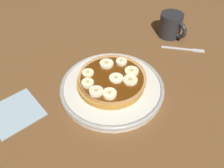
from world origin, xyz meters
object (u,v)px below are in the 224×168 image
plate (112,87)px  banana_slice_4 (121,62)px  banana_slice_7 (88,83)px  napkin (15,112)px  banana_slice_8 (96,92)px  fork (185,49)px  banana_slice_6 (110,94)px  banana_slice_1 (88,73)px  banana_slice_2 (130,80)px  banana_slice_3 (132,72)px  coffee_mug (171,25)px  banana_slice_0 (116,78)px  pancake_stack (111,80)px  banana_slice_5 (107,64)px

plate → banana_slice_4: bearing=120.2°
banana_slice_7 → napkin: banana_slice_7 is taller
banana_slice_8 → fork: size_ratio=0.32×
fork → banana_slice_6: bearing=-81.4°
banana_slice_1 → banana_slice_2: size_ratio=0.82×
banana_slice_3 → banana_slice_7: (-2.80, -11.00, 0.07)cm
banana_slice_8 → coffee_mug: size_ratio=0.32×
banana_slice_6 → banana_slice_7: bearing=-158.9°
banana_slice_4 → napkin: bearing=-98.9°
banana_slice_0 → banana_slice_3: bearing=84.5°
plate → banana_slice_6: banana_slice_6 is taller
napkin → pancake_stack: bearing=73.1°
banana_slice_5 → banana_slice_8: 9.92cm
banana_slice_3 → banana_slice_5: same height
pancake_stack → banana_slice_2: bearing=33.5°
banana_slice_7 → fork: bearing=88.6°
banana_slice_2 → banana_slice_5: bearing=-172.0°
banana_slice_4 → napkin: size_ratio=0.27×
plate → banana_slice_7: banana_slice_7 is taller
banana_slice_1 → banana_slice_2: bearing=39.8°
coffee_mug → banana_slice_8: bearing=-73.0°
banana_slice_3 → banana_slice_2: bearing=-45.5°
plate → banana_slice_7: bearing=-103.1°
banana_slice_6 → plate: bearing=138.6°
banana_slice_4 → napkin: 28.58cm
pancake_stack → banana_slice_1: banana_slice_1 is taller
banana_slice_5 → banana_slice_3: bearing=29.0°
pancake_stack → banana_slice_5: (-4.11, 1.56, 1.68)cm
plate → banana_slice_8: size_ratio=8.11×
plate → banana_slice_7: size_ratio=9.08×
banana_slice_6 → pancake_stack: bearing=141.4°
banana_slice_0 → banana_slice_7: size_ratio=1.18×
banana_slice_3 → napkin: (-8.83, -27.61, -4.57)cm
pancake_stack → banana_slice_2: size_ratio=4.99×
plate → banana_slice_8: bearing=-71.6°
banana_slice_6 → banana_slice_8: banana_slice_6 is taller
banana_slice_6 → napkin: banana_slice_6 is taller
pancake_stack → banana_slice_8: banana_slice_8 is taller
banana_slice_0 → fork: bearing=93.1°
banana_slice_3 → banana_slice_5: 6.91cm
banana_slice_2 → banana_slice_0: bearing=-138.9°
banana_slice_0 → napkin: banana_slice_0 is taller
coffee_mug → fork: coffee_mug is taller
banana_slice_4 → fork: 23.72cm
banana_slice_1 → fork: (4.04, 32.41, -4.37)cm
napkin → fork: (6.88, 51.03, 0.10)cm
plate → fork: (-0.55, 28.40, -0.82)cm
banana_slice_3 → fork: (-1.95, 23.42, -4.47)cm
pancake_stack → napkin: bearing=-106.9°
pancake_stack → banana_slice_6: size_ratio=5.48×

